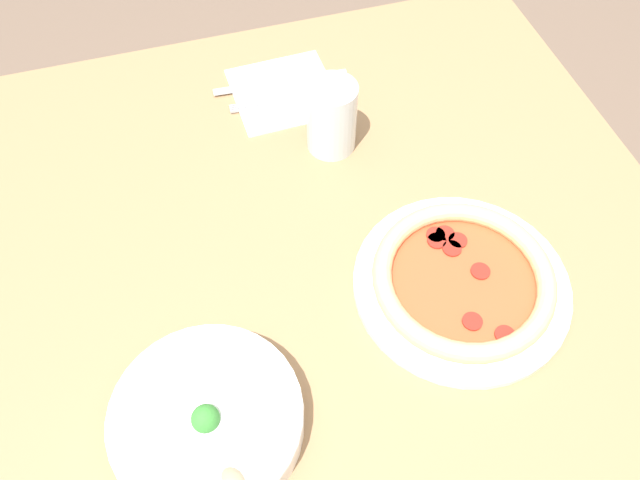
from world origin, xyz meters
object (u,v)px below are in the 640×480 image
object	(u,v)px
fork	(289,100)
glass	(332,117)
bowl	(208,420)
knife	(287,81)
pizza	(463,280)

from	to	relation	value
fork	glass	world-z (taller)	glass
bowl	fork	distance (m)	0.55
fork	knife	xyz separation A→B (m)	(0.05, -0.01, -0.00)
fork	knife	size ratio (longest dim) A/B	0.84
fork	glass	size ratio (longest dim) A/B	1.67
pizza	bowl	world-z (taller)	bowl
bowl	fork	size ratio (longest dim) A/B	1.14
bowl	pizza	bearing A→B (deg)	-75.54
pizza	glass	world-z (taller)	glass
pizza	glass	bearing A→B (deg)	16.69
bowl	glass	world-z (taller)	glass
fork	glass	xyz separation A→B (m)	(-0.11, -0.04, 0.05)
knife	glass	distance (m)	0.17
fork	bowl	bearing A→B (deg)	68.95
glass	knife	bearing A→B (deg)	11.42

